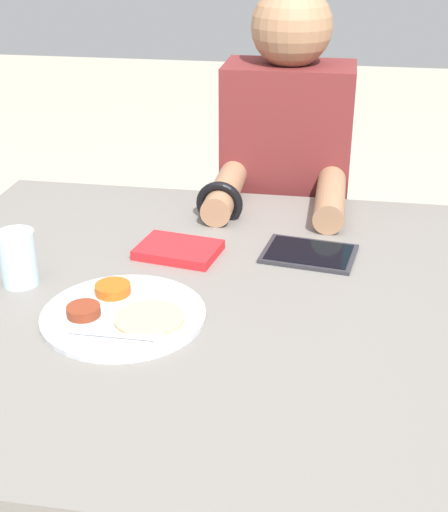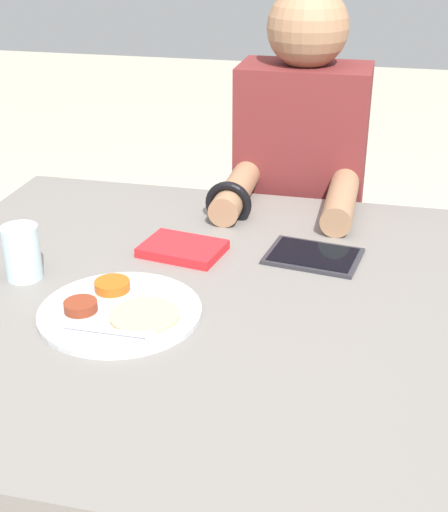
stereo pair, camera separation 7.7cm
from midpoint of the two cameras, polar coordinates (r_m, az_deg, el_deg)
The scene contains 6 objects.
dining_table at distance 1.54m, azimuth -1.40°, elevation -14.65°, with size 1.15×1.09×0.71m.
thali_tray at distance 1.28m, azimuth -6.68°, elevation -4.36°, with size 0.29×0.29×0.03m.
red_notebook at distance 1.49m, azimuth -1.85°, elevation 0.52°, with size 0.18×0.15×0.02m.
tablet_device at distance 1.49m, azimuth 8.63°, elevation -0.02°, with size 0.21×0.16×0.01m.
person_diner at distance 1.98m, azimuth 7.01°, elevation 2.51°, with size 0.35×0.48×1.20m.
drinking_glass at distance 1.42m, azimuth -14.38°, elevation 0.26°, with size 0.07×0.07×0.11m.
Camera 2 is at (0.34, -1.13, 1.36)m, focal length 50.00 mm.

